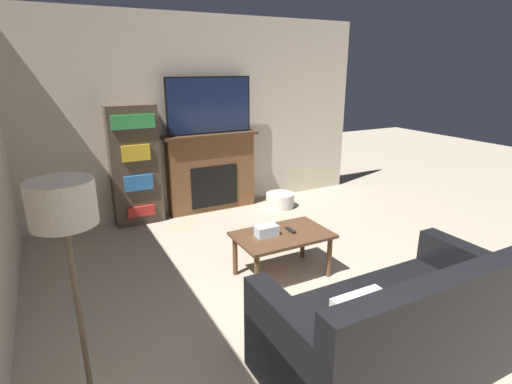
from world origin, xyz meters
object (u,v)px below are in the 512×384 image
(fireplace, at_px, (211,172))
(couch, at_px, (397,331))
(tv, at_px, (209,106))
(storage_basket, at_px, (280,200))
(coffee_table, at_px, (282,239))
(floor_lamp, at_px, (66,231))
(bookshelf, at_px, (135,166))

(fireplace, height_order, couch, fireplace)
(fireplace, height_order, tv, tv)
(couch, height_order, storage_basket, couch)
(fireplace, bearing_deg, tv, -90.00)
(fireplace, relative_size, tv, 1.13)
(tv, height_order, coffee_table, tv)
(tv, bearing_deg, fireplace, 90.00)
(couch, bearing_deg, fireplace, 88.45)
(couch, xyz_separation_m, floor_lamp, (-1.91, 0.40, 0.97))
(bookshelf, xyz_separation_m, floor_lamp, (-0.95, -3.23, 0.48))
(fireplace, bearing_deg, floor_lamp, -121.76)
(bookshelf, bearing_deg, fireplace, 1.18)
(couch, bearing_deg, floor_lamp, 168.14)
(fireplace, relative_size, storage_basket, 3.28)
(tv, relative_size, coffee_table, 1.30)
(bookshelf, bearing_deg, couch, -75.08)
(fireplace, distance_m, floor_lamp, 3.88)
(coffee_table, distance_m, floor_lamp, 2.35)
(bookshelf, xyz_separation_m, storage_basket, (1.99, -0.38, -0.68))
(couch, relative_size, bookshelf, 1.16)
(fireplace, distance_m, tv, 0.95)
(coffee_table, height_order, storage_basket, coffee_table)
(bookshelf, bearing_deg, floor_lamp, -106.33)
(fireplace, distance_m, coffee_table, 2.18)
(floor_lamp, bearing_deg, storage_basket, 44.10)
(fireplace, relative_size, floor_lamp, 0.90)
(fireplace, xyz_separation_m, floor_lamp, (-2.01, -3.25, 0.70))
(coffee_table, xyz_separation_m, bookshelf, (-0.95, 2.15, 0.39))
(couch, relative_size, storage_basket, 4.36)
(fireplace, xyz_separation_m, storage_basket, (0.93, -0.40, -0.46))
(tv, bearing_deg, bookshelf, -179.89)
(couch, distance_m, bookshelf, 3.79)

